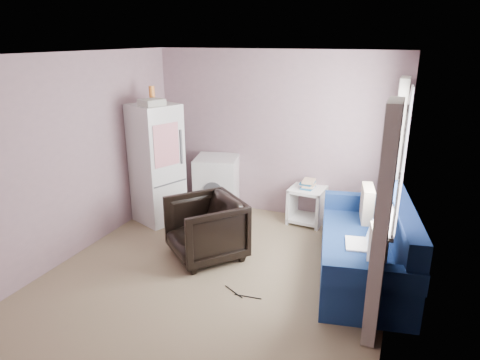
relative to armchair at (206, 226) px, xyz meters
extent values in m
cube|color=#887559|center=(0.31, -0.36, -0.44)|extent=(3.80, 4.20, 0.02)
cube|color=silver|center=(0.31, -0.36, 2.08)|extent=(3.80, 4.20, 0.02)
cube|color=gray|center=(0.31, 1.75, 0.82)|extent=(3.80, 0.02, 2.50)
cube|color=gray|center=(0.31, -2.47, 0.82)|extent=(3.80, 0.02, 2.50)
cube|color=gray|center=(-1.60, -0.36, 0.82)|extent=(0.02, 4.20, 2.50)
cube|color=gray|center=(2.22, -0.36, 0.82)|extent=(0.02, 4.20, 2.50)
cube|color=white|center=(2.20, 0.34, 1.07)|extent=(0.01, 1.60, 1.20)
imported|color=black|center=(0.00, 0.00, 0.00)|extent=(1.14, 1.13, 0.86)
cube|color=silver|center=(-1.18, 0.78, 0.45)|extent=(0.79, 0.79, 1.76)
cube|color=#404146|center=(-0.90, 0.67, 0.23)|extent=(0.22, 0.53, 0.02)
cube|color=#404146|center=(-0.81, 0.87, 0.73)|extent=(0.03, 0.04, 0.50)
cube|color=white|center=(-0.90, 0.64, 0.80)|extent=(0.16, 0.39, 0.60)
cylinder|color=orange|center=(-1.24, 0.86, 1.45)|extent=(0.10, 0.10, 0.24)
cube|color=#B1B1A7|center=(-1.11, 0.65, 1.38)|extent=(0.36, 0.38, 0.09)
cube|color=silver|center=(-0.50, 1.40, 0.02)|extent=(0.77, 0.77, 0.90)
cube|color=#404146|center=(-0.50, 1.38, 0.44)|extent=(0.71, 0.70, 0.05)
cylinder|color=#404146|center=(-0.42, 1.09, 0.03)|extent=(0.29, 0.09, 0.30)
cube|color=white|center=(0.92, 1.53, 0.09)|extent=(0.53, 0.53, 0.04)
cube|color=white|center=(0.92, 1.53, -0.36)|extent=(0.53, 0.53, 0.04)
cube|color=white|center=(0.70, 1.55, -0.15)|extent=(0.08, 0.49, 0.55)
cube|color=white|center=(1.14, 1.51, -0.15)|extent=(0.08, 0.49, 0.55)
cube|color=#236493|center=(0.92, 1.53, 0.13)|extent=(0.18, 0.25, 0.03)
cube|color=beige|center=(0.93, 1.53, 0.16)|extent=(0.17, 0.24, 0.03)
cube|color=#236493|center=(0.91, 1.54, 0.20)|extent=(0.20, 0.26, 0.03)
cube|color=beige|center=(0.93, 1.52, 0.23)|extent=(0.17, 0.25, 0.03)
cube|color=navy|center=(1.89, 0.28, -0.21)|extent=(1.29, 2.13, 0.44)
cube|color=navy|center=(2.25, 0.35, 0.26)|extent=(0.56, 1.99, 0.49)
cube|color=navy|center=(2.07, -0.67, 0.12)|extent=(0.95, 0.33, 0.22)
cube|color=navy|center=(1.71, 1.22, 0.12)|extent=(0.95, 0.33, 0.22)
cube|color=#FFE7C0|center=(2.06, -0.34, 0.23)|extent=(0.21, 0.46, 0.44)
cube|color=#FFE7C0|center=(1.82, 0.92, 0.23)|extent=(0.21, 0.46, 0.44)
cube|color=white|center=(1.82, 0.15, 0.03)|extent=(0.32, 0.41, 0.02)
cube|color=silver|center=(1.96, 0.18, 0.15)|extent=(0.13, 0.37, 0.24)
cube|color=white|center=(2.13, 0.34, 0.44)|extent=(0.14, 1.70, 0.04)
cube|color=white|center=(2.18, 0.34, 0.47)|extent=(0.02, 1.68, 0.05)
cube|color=white|center=(2.18, 0.34, 1.07)|extent=(0.02, 1.68, 0.05)
cube|color=white|center=(2.18, 0.34, 1.67)|extent=(0.02, 1.68, 0.05)
cube|color=white|center=(2.18, -0.46, 1.07)|extent=(0.02, 0.05, 1.20)
cube|color=white|center=(2.18, 0.07, 1.07)|extent=(0.02, 0.05, 1.20)
cube|color=white|center=(2.18, 0.61, 1.07)|extent=(0.02, 0.05, 1.20)
cube|color=white|center=(2.18, 1.14, 1.07)|extent=(0.02, 0.05, 1.20)
cube|color=beige|center=(2.09, -0.74, 0.67)|extent=(0.12, 0.46, 2.18)
cube|color=beige|center=(2.09, 1.42, 0.67)|extent=(0.12, 0.46, 2.18)
cylinder|color=black|center=(0.82, -0.64, -0.42)|extent=(0.30, 0.04, 0.01)
cylinder|color=black|center=(0.64, -0.61, -0.42)|extent=(0.27, 0.16, 0.01)
camera|label=1|loc=(2.23, -4.34, 2.23)|focal=32.00mm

